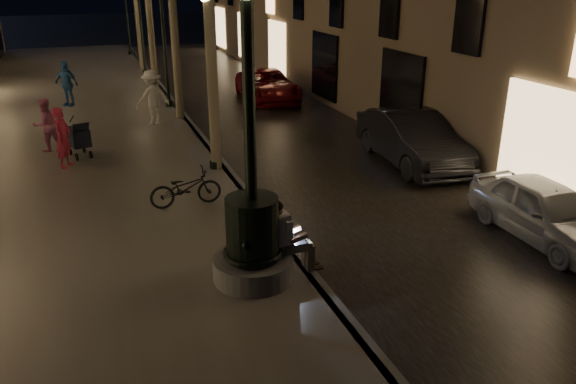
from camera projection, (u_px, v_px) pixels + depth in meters
name	position (u px, v px, depth m)	size (l,w,h in m)	color
ground	(182.00, 116.00, 21.56)	(120.00, 120.00, 0.00)	black
cobble_lane	(256.00, 110.00, 22.50)	(6.00, 45.00, 0.02)	black
promenade	(71.00, 123.00, 20.25)	(8.00, 45.00, 0.20)	#625C56
curb_strip	(181.00, 114.00, 21.52)	(0.25, 45.00, 0.20)	#59595B
fountain_lamppost	(252.00, 225.00, 9.42)	(1.40, 1.40, 5.21)	#59595B
seated_man_laptop	(287.00, 235.00, 9.72)	(1.01, 0.34, 1.38)	tan
lamp_curb_a	(209.00, 54.00, 14.15)	(0.36, 0.36, 4.81)	black
lamp_curb_b	(163.00, 27.00, 21.15)	(0.36, 0.36, 4.81)	black
lamp_curb_c	(140.00, 13.00, 28.15)	(0.36, 0.36, 4.81)	black
lamp_curb_d	(126.00, 5.00, 35.15)	(0.36, 0.36, 4.81)	black
stroller	(78.00, 137.00, 15.96)	(0.69, 1.17, 1.18)	black
car_front	(546.00, 211.00, 11.48)	(1.46, 3.63, 1.24)	#A1A5A9
car_second	(412.00, 139.00, 15.93)	(1.60, 4.58, 1.51)	black
car_third	(267.00, 85.00, 23.97)	(2.17, 4.70, 1.31)	maroon
pedestrian_red	(63.00, 137.00, 15.07)	(0.60, 0.40, 1.65)	#C32744
pedestrian_pink	(46.00, 125.00, 16.48)	(0.76, 0.59, 1.56)	pink
pedestrian_white	(153.00, 97.00, 19.33)	(1.21, 0.70, 1.88)	white
pedestrian_blue	(66.00, 83.00, 22.06)	(1.04, 0.43, 1.77)	#244E84
bicycle	(186.00, 188.00, 12.67)	(0.56, 1.62, 0.85)	black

